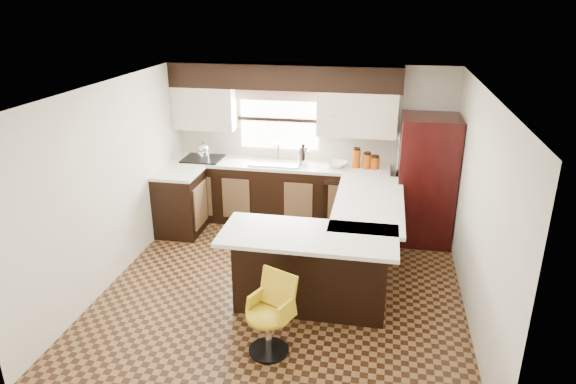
% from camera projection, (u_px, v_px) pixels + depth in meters
% --- Properties ---
extents(floor, '(4.40, 4.40, 0.00)m').
position_uv_depth(floor, '(284.00, 286.00, 6.24)').
color(floor, '#49301A').
rests_on(floor, ground).
extents(ceiling, '(4.40, 4.40, 0.00)m').
position_uv_depth(ceiling, '(283.00, 88.00, 5.38)').
color(ceiling, silver).
rests_on(ceiling, wall_back).
extents(wall_back, '(4.40, 0.00, 4.40)m').
position_uv_depth(wall_back, '(312.00, 143.00, 7.83)').
color(wall_back, beige).
rests_on(wall_back, floor).
extents(wall_front, '(4.40, 0.00, 4.40)m').
position_uv_depth(wall_front, '(226.00, 300.00, 3.80)').
color(wall_front, beige).
rests_on(wall_front, floor).
extents(wall_left, '(0.00, 4.40, 4.40)m').
position_uv_depth(wall_left, '(113.00, 183.00, 6.18)').
color(wall_left, beige).
rests_on(wall_left, floor).
extents(wall_right, '(0.00, 4.40, 4.40)m').
position_uv_depth(wall_right, '(477.00, 208.00, 5.45)').
color(wall_right, beige).
rests_on(wall_right, floor).
extents(base_cab_back, '(3.30, 0.60, 0.90)m').
position_uv_depth(base_cab_back, '(279.00, 194.00, 7.90)').
color(base_cab_back, black).
rests_on(base_cab_back, floor).
extents(base_cab_left, '(0.60, 0.70, 0.90)m').
position_uv_depth(base_cab_left, '(181.00, 203.00, 7.54)').
color(base_cab_left, black).
rests_on(base_cab_left, floor).
extents(counter_back, '(3.30, 0.60, 0.04)m').
position_uv_depth(counter_back, '(279.00, 165.00, 7.73)').
color(counter_back, silver).
rests_on(counter_back, base_cab_back).
extents(counter_left, '(0.60, 0.70, 0.04)m').
position_uv_depth(counter_left, '(178.00, 173.00, 7.37)').
color(counter_left, silver).
rests_on(counter_left, base_cab_left).
extents(soffit, '(3.40, 0.35, 0.36)m').
position_uv_depth(soffit, '(284.00, 77.00, 7.38)').
color(soffit, black).
rests_on(soffit, wall_back).
extents(upper_cab_left, '(0.94, 0.35, 0.64)m').
position_uv_depth(upper_cab_left, '(205.00, 108.00, 7.77)').
color(upper_cab_left, beige).
rests_on(upper_cab_left, wall_back).
extents(upper_cab_right, '(1.14, 0.35, 0.64)m').
position_uv_depth(upper_cab_right, '(357.00, 114.00, 7.37)').
color(upper_cab_right, beige).
rests_on(upper_cab_right, wall_back).
extents(window_pane, '(1.20, 0.02, 0.90)m').
position_uv_depth(window_pane, '(279.00, 120.00, 7.78)').
color(window_pane, white).
rests_on(window_pane, wall_back).
extents(valance, '(1.30, 0.06, 0.18)m').
position_uv_depth(valance, '(279.00, 94.00, 7.60)').
color(valance, '#D19B93').
rests_on(valance, wall_back).
extents(sink, '(0.75, 0.45, 0.03)m').
position_uv_depth(sink, '(275.00, 163.00, 7.71)').
color(sink, '#B2B2B7').
rests_on(sink, counter_back).
extents(dishwasher, '(0.58, 0.03, 0.78)m').
position_uv_depth(dishwasher, '(342.00, 207.00, 7.47)').
color(dishwasher, black).
rests_on(dishwasher, floor).
extents(cooktop, '(0.58, 0.50, 0.02)m').
position_uv_depth(cooktop, '(203.00, 159.00, 7.91)').
color(cooktop, black).
rests_on(cooktop, counter_back).
extents(peninsula_long, '(0.60, 1.95, 0.90)m').
position_uv_depth(peninsula_long, '(363.00, 237.00, 6.50)').
color(peninsula_long, black).
rests_on(peninsula_long, floor).
extents(peninsula_return, '(1.65, 0.60, 0.90)m').
position_uv_depth(peninsula_return, '(311.00, 271.00, 5.70)').
color(peninsula_return, black).
rests_on(peninsula_return, floor).
extents(counter_pen_long, '(0.84, 1.95, 0.04)m').
position_uv_depth(counter_pen_long, '(369.00, 203.00, 6.32)').
color(counter_pen_long, silver).
rests_on(counter_pen_long, peninsula_long).
extents(counter_pen_return, '(1.89, 0.84, 0.04)m').
position_uv_depth(counter_pen_return, '(309.00, 236.00, 5.45)').
color(counter_pen_return, silver).
rests_on(counter_pen_return, peninsula_return).
extents(refrigerator, '(0.77, 0.74, 1.80)m').
position_uv_depth(refrigerator, '(426.00, 180.00, 7.15)').
color(refrigerator, black).
rests_on(refrigerator, floor).
extents(bar_chair, '(0.58, 0.58, 0.82)m').
position_uv_depth(bar_chair, '(268.00, 316.00, 4.95)').
color(bar_chair, gold).
rests_on(bar_chair, floor).
extents(kettle, '(0.19, 0.19, 0.25)m').
position_uv_depth(kettle, '(204.00, 150.00, 7.86)').
color(kettle, silver).
rests_on(kettle, cooktop).
extents(percolator, '(0.15, 0.15, 0.28)m').
position_uv_depth(percolator, '(303.00, 156.00, 7.61)').
color(percolator, silver).
rests_on(percolator, counter_back).
extents(mixing_bowl, '(0.37, 0.37, 0.08)m').
position_uv_depth(mixing_bowl, '(337.00, 164.00, 7.56)').
color(mixing_bowl, white).
rests_on(mixing_bowl, counter_back).
extents(canister_large, '(0.12, 0.12, 0.27)m').
position_uv_depth(canister_large, '(356.00, 159.00, 7.50)').
color(canister_large, '#9E4007').
rests_on(canister_large, counter_back).
extents(canister_med, '(0.13, 0.13, 0.21)m').
position_uv_depth(canister_med, '(367.00, 161.00, 7.48)').
color(canister_med, '#9E4007').
rests_on(canister_med, counter_back).
extents(canister_small, '(0.13, 0.13, 0.17)m').
position_uv_depth(canister_small, '(375.00, 163.00, 7.47)').
color(canister_small, '#9E4007').
rests_on(canister_small, counter_back).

